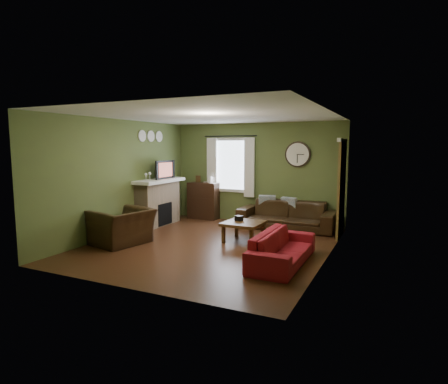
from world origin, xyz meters
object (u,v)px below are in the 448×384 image
at_px(bookshelf, 203,201).
at_px(armchair, 122,227).
at_px(sofa_brown, 287,215).
at_px(coffee_table, 244,232).
at_px(sofa_red, 283,248).

height_order(bookshelf, armchair, bookshelf).
xyz_separation_m(sofa_brown, coffee_table, (-0.48, -1.58, -0.13)).
bearing_deg(armchair, coffee_table, 132.01).
relative_size(armchair, coffee_table, 1.41).
distance_m(bookshelf, armchair, 3.12).
bearing_deg(coffee_table, armchair, -150.06).
distance_m(sofa_red, armchair, 3.36).
bearing_deg(armchair, sofa_brown, 148.86).
bearing_deg(armchair, sofa_red, 104.50).
relative_size(bookshelf, sofa_red, 0.54).
distance_m(sofa_brown, armchair, 3.89).
distance_m(bookshelf, coffee_table, 2.71).
relative_size(bookshelf, sofa_brown, 0.43).
bearing_deg(sofa_red, coffee_table, 46.55).
relative_size(sofa_red, armchair, 1.69).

